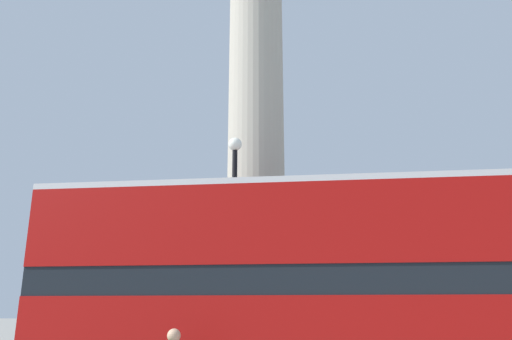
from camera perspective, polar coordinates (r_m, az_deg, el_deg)
name	(u,v)px	position (r m, az deg, el deg)	size (l,w,h in m)	color
monument_column	(256,181)	(16.97, 0.00, -1.22)	(5.94, 5.94, 20.28)	#ADA593
bus_a	(288,284)	(10.43, 3.68, -12.88)	(10.07, 3.03, 4.34)	#A80F0C
street_lamp	(234,252)	(13.18, -2.56, -9.32)	(0.37, 0.37, 6.50)	black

